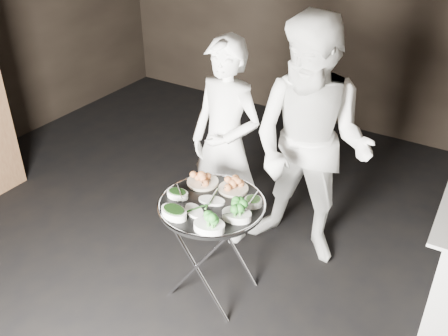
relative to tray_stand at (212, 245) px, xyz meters
The scene contains 15 objects.
floor 0.64m from the tray_stand, 110.76° to the right, with size 6.00×7.00×0.05m, color black.
tray_stand is the anchor object (origin of this frame).
serving_tray 0.33m from the tray_stand, 116.57° to the right, with size 0.70×0.70×0.04m.
potato_plate_a 0.45m from the tray_stand, 137.60° to the left, with size 0.22×0.22×0.08m.
potato_plate_b 0.43m from the tray_stand, 79.81° to the left, with size 0.21×0.21×0.07m.
greens_bowl 0.46m from the tray_stand, 28.63° to the left, with size 0.12×0.12×0.07m.
asparagus_plate_a 0.36m from the tray_stand, 121.48° to the left, with size 0.20×0.14×0.04m.
asparagus_plate_b 0.39m from the tray_stand, 106.12° to the right, with size 0.20×0.16×0.04m.
spinach_bowl_a 0.44m from the tray_stand, 166.17° to the right, with size 0.16×0.11×0.06m.
spinach_bowl_b 0.46m from the tray_stand, 117.15° to the right, with size 0.20×0.14×0.08m.
broccoli_bowl_a 0.44m from the tray_stand, 13.66° to the right, with size 0.21×0.17×0.08m.
broccoli_bowl_b 0.47m from the tray_stand, 59.74° to the right, with size 0.22×0.18×0.08m.
serving_utensils 0.40m from the tray_stand, 76.29° to the left, with size 0.58×0.41×0.01m.
waiter_left 0.81m from the tray_stand, 114.36° to the left, with size 0.60×0.39×1.65m, color white.
waiter_right 0.97m from the tray_stand, 65.13° to the left, with size 0.91×0.71×1.86m, color white.
Camera 1 is at (1.63, -1.76, 2.62)m, focal length 40.00 mm.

